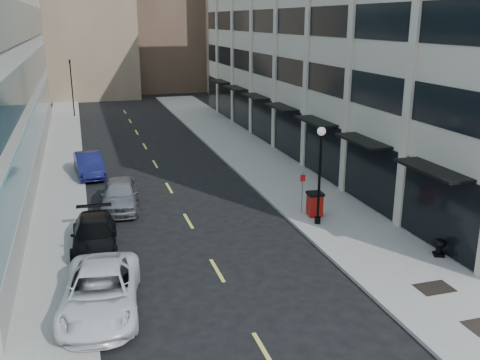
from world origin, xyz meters
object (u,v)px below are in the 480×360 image
trash_bin (315,203)px  car_black_pickup (94,235)px  lamppost (320,167)px  sign_post (302,187)px  traffic_signal (70,63)px  car_blue_sedan (89,165)px  car_white_van (101,292)px  urn_planter (439,245)px  car_silver_sedan (120,194)px

trash_bin → car_black_pickup: bearing=-171.5°
lamppost → sign_post: 2.26m
traffic_signal → car_blue_sedan: size_ratio=1.47×
car_white_van → sign_post: (10.80, 7.07, 0.83)m
urn_planter → trash_bin: bearing=116.8°
trash_bin → sign_post: bearing=132.6°
urn_planter → traffic_signal: bearing=109.9°
car_white_van → car_silver_sedan: 11.08m
car_blue_sedan → car_silver_sedan: bearing=-83.4°
car_black_pickup → car_blue_sedan: 12.52m
car_black_pickup → urn_planter: 15.38m
car_white_van → car_black_pickup: 5.69m
car_black_pickup → trash_bin: bearing=6.8°
car_black_pickup → sign_post: 10.93m
car_black_pickup → sign_post: (10.80, 1.37, 0.91)m
traffic_signal → lamppost: traffic_signal is taller
car_blue_sedan → lamppost: bearing=-54.5°
car_black_pickup → lamppost: (10.96, -0.29, 2.43)m
car_black_pickup → trash_bin: (11.27, 0.77, 0.13)m
lamppost → sign_post: size_ratio=2.24×
traffic_signal → car_blue_sedan: bearing=-87.9°
car_silver_sedan → urn_planter: car_silver_sedan is taller
traffic_signal → sign_post: (11.50, -34.93, -4.09)m
car_silver_sedan → lamppost: bearing=-23.9°
car_white_van → car_silver_sedan: (1.60, 10.97, 0.04)m
traffic_signal → car_white_van: size_ratio=1.22×
car_white_van → sign_post: sign_post is taller
car_black_pickup → urn_planter: (14.40, -5.41, -0.08)m
lamppost → car_blue_sedan: bearing=130.2°
car_white_van → sign_post: size_ratio=2.52×
car_silver_sedan → trash_bin: (9.67, -4.50, 0.01)m
car_white_van → car_black_pickup: car_white_van is taller
trash_bin → urn_planter: (3.13, -6.18, -0.21)m
lamppost → trash_bin: bearing=73.7°
traffic_signal → lamppost: size_ratio=1.37×
car_blue_sedan → lamppost: lamppost is taller
car_white_van → car_blue_sedan: size_ratio=1.21×
car_black_pickup → urn_planter: bearing=-17.7°
sign_post → urn_planter: 7.75m
traffic_signal → urn_planter: 44.66m
traffic_signal → car_blue_sedan: 24.32m
car_white_van → trash_bin: (11.27, 6.46, 0.05)m
trash_bin → car_blue_sedan: bearing=138.0°
car_white_van → urn_planter: car_white_van is taller
urn_planter → lamppost: bearing=123.9°
trash_bin → lamppost: (-0.31, -1.07, 2.30)m
traffic_signal → sign_post: traffic_signal is taller
trash_bin → traffic_signal: bearing=113.2°
car_black_pickup → car_silver_sedan: (1.60, 5.28, 0.12)m
car_white_van → lamppost: lamppost is taller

